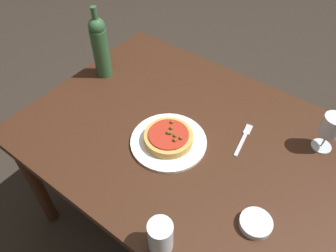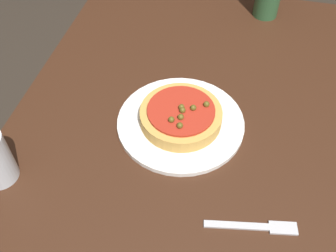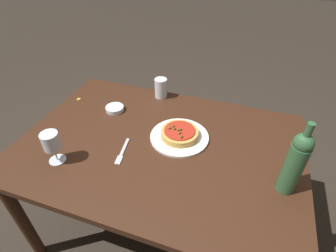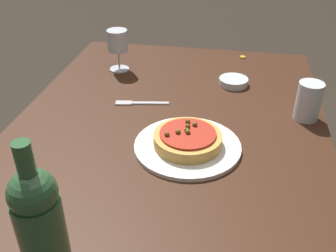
% 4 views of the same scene
% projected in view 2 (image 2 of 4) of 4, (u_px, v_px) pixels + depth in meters
% --- Properties ---
extents(dining_table, '(1.37, 0.95, 0.71)m').
position_uv_depth(dining_table, '(204.00, 177.00, 0.92)').
color(dining_table, '#381E11').
rests_on(dining_table, ground_plane).
extents(dinner_plate, '(0.29, 0.29, 0.01)m').
position_uv_depth(dinner_plate, '(181.00, 123.00, 0.91)').
color(dinner_plate, white).
rests_on(dinner_plate, dining_table).
extents(pizza, '(0.19, 0.19, 0.05)m').
position_uv_depth(pizza, '(181.00, 115.00, 0.89)').
color(pizza, gold).
rests_on(pizza, dinner_plate).
extents(fork, '(0.05, 0.18, 0.00)m').
position_uv_depth(fork, '(257.00, 227.00, 0.74)').
color(fork, '#B7B7BC').
rests_on(fork, dining_table).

